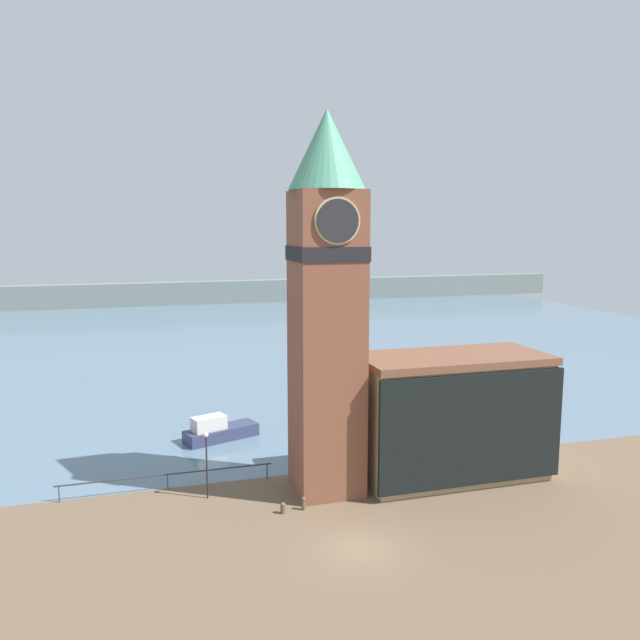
% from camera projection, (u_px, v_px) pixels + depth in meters
% --- Properties ---
extents(ground_plane, '(160.00, 160.00, 0.00)m').
position_uv_depth(ground_plane, '(360.00, 549.00, 33.31)').
color(ground_plane, brown).
extents(water, '(160.00, 120.00, 0.00)m').
position_uv_depth(water, '(211.00, 333.00, 100.60)').
color(water, slate).
rests_on(water, ground_plane).
extents(far_shoreline, '(180.00, 3.00, 5.00)m').
position_uv_depth(far_shoreline, '(190.00, 293.00, 138.21)').
color(far_shoreline, slate).
rests_on(far_shoreline, water).
extents(pier_railing, '(13.81, 0.08, 1.09)m').
position_uv_depth(pier_railing, '(167.00, 476.00, 40.62)').
color(pier_railing, '#333338').
rests_on(pier_railing, ground_plane).
extents(clock_tower, '(4.77, 4.77, 24.08)m').
position_uv_depth(clock_tower, '(327.00, 296.00, 38.93)').
color(clock_tower, brown).
rests_on(clock_tower, ground_plane).
extents(pier_building, '(12.94, 6.13, 8.50)m').
position_uv_depth(pier_building, '(452.00, 416.00, 42.51)').
color(pier_building, tan).
rests_on(pier_building, ground_plane).
extents(boat_near, '(6.29, 3.86, 2.10)m').
position_uv_depth(boat_near, '(218.00, 431.00, 50.22)').
color(boat_near, '#333856').
rests_on(boat_near, water).
extents(mooring_bollard_near, '(0.25, 0.25, 0.82)m').
position_uv_depth(mooring_bollard_near, '(304.00, 503.00, 37.83)').
color(mooring_bollard_near, brown).
rests_on(mooring_bollard_near, ground_plane).
extents(mooring_bollard_far, '(0.32, 0.32, 0.69)m').
position_uv_depth(mooring_bollard_far, '(283.00, 507.00, 37.36)').
color(mooring_bollard_far, brown).
rests_on(mooring_bollard_far, ground_plane).
extents(lamp_post, '(0.32, 0.32, 4.33)m').
position_uv_depth(lamp_post, '(206.00, 453.00, 39.07)').
color(lamp_post, black).
rests_on(lamp_post, ground_plane).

